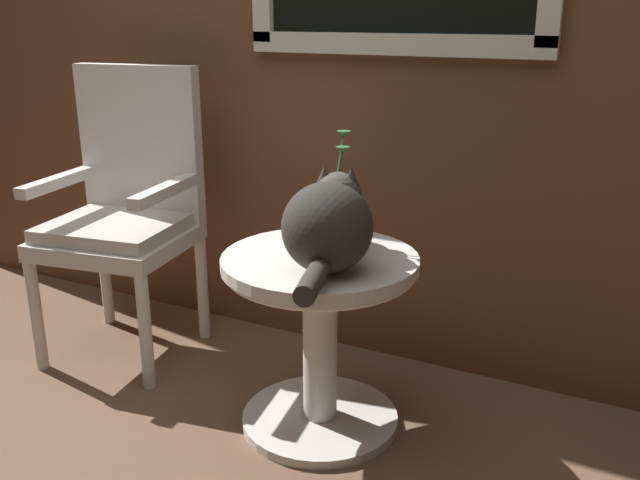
% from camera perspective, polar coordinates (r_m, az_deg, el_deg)
% --- Properties ---
extents(ground_plane, '(6.00, 6.00, 0.00)m').
position_cam_1_polar(ground_plane, '(2.26, -9.77, -15.52)').
color(ground_plane, brown).
extents(wicker_side_table, '(0.59, 0.59, 0.56)m').
position_cam_1_polar(wicker_side_table, '(2.11, 0.00, -6.16)').
color(wicker_side_table, silver).
rests_on(wicker_side_table, ground_plane).
extents(wicker_chair, '(0.56, 0.54, 1.06)m').
position_cam_1_polar(wicker_chair, '(2.67, -15.59, 2.95)').
color(wicker_chair, silver).
rests_on(wicker_chair, ground_plane).
extents(cat, '(0.31, 0.54, 0.26)m').
position_cam_1_polar(cat, '(1.90, 0.71, 1.33)').
color(cat, '#33302D').
rests_on(cat, wicker_side_table).
extents(pewter_vase_with_ivy, '(0.15, 0.15, 0.34)m').
position_cam_1_polar(pewter_vase_with_ivy, '(2.13, 1.35, 2.36)').
color(pewter_vase_with_ivy, slate).
rests_on(pewter_vase_with_ivy, wicker_side_table).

